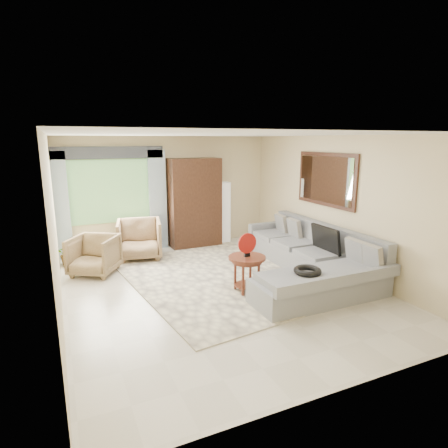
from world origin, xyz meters
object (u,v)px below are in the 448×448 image
armchair_right (139,239)px  sectional_sofa (310,262)px  tv_screen (326,239)px  floor_lamp (224,212)px  coffee_table (247,273)px  armchair_left (94,255)px  armoire (195,203)px  potted_plant (68,253)px

armchair_right → sectional_sofa: bearing=-31.3°
tv_screen → floor_lamp: bearing=103.0°
sectional_sofa → armchair_right: size_ratio=3.71×
coffee_table → sectional_sofa: bearing=6.1°
tv_screen → armchair_right: tv_screen is taller
armchair_left → armoire: bearing=55.8°
tv_screen → armoire: (-1.50, 2.97, 0.33)m
armchair_right → potted_plant: size_ratio=1.96×
armchair_right → coffee_table: bearing=-53.1°
sectional_sofa → floor_lamp: floor_lamp is taller
armoire → floor_lamp: (0.80, 0.06, -0.30)m
sectional_sofa → coffee_table: 1.43m
floor_lamp → armchair_right: bearing=-167.4°
coffee_table → armoire: 3.14m
sectional_sofa → potted_plant: size_ratio=7.26×
tv_screen → potted_plant: (-4.37, 2.70, -0.48)m
tv_screen → armchair_right: size_ratio=0.79×
armchair_right → armoire: bearing=28.4°
tv_screen → armchair_right: bearing=139.2°
floor_lamp → armoire: bearing=-175.7°
sectional_sofa → floor_lamp: size_ratio=2.31×
armchair_left → potted_plant: 0.93m
tv_screen → armoire: bearing=116.8°
tv_screen → coffee_table: bearing=-177.3°
tv_screen → armchair_left: size_ratio=0.90×
armoire → floor_lamp: armoire is taller
sectional_sofa → tv_screen: size_ratio=4.68×
armoire → tv_screen: bearing=-63.2°
armchair_left → coffee_table: bearing=-9.3°
sectional_sofa → armchair_right: sectional_sofa is taller
tv_screen → armoire: 3.34m
sectional_sofa → armoire: 3.24m
armchair_left → potted_plant: armchair_left is taller
armchair_right → armoire: armoire is taller
sectional_sofa → armoire: size_ratio=1.65×
armchair_left → armchair_right: (1.00, 0.63, 0.05)m
coffee_table → floor_lamp: bearing=72.4°
tv_screen → floor_lamp: size_ratio=0.49×
coffee_table → armchair_left: size_ratio=0.76×
armchair_right → floor_lamp: (2.24, 0.50, 0.33)m
armchair_right → floor_lamp: size_ratio=0.62×
potted_plant → coffee_table: bearing=-46.1°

